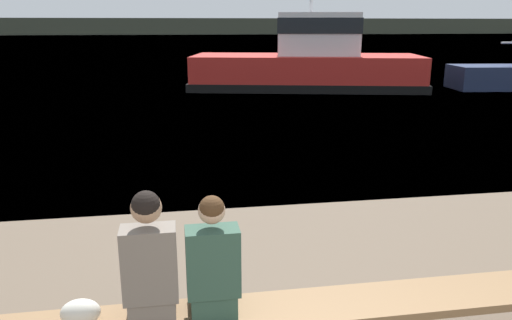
{
  "coord_description": "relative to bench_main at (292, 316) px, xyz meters",
  "views": [
    {
      "loc": [
        -0.93,
        -0.97,
        2.56
      ],
      "look_at": [
        0.12,
        5.34,
        0.82
      ],
      "focal_mm": 35.0,
      "sensor_mm": 36.0,
      "label": 1
    }
  ],
  "objects": [
    {
      "name": "tugboat_red",
      "position": [
        4.69,
        16.73,
        0.56
      ],
      "size": [
        9.87,
        5.55,
        6.07
      ],
      "rotation": [
        0.0,
        0.0,
        1.34
      ],
      "color": "red",
      "rests_on": "water_surface"
    },
    {
      "name": "person_right",
      "position": [
        -0.6,
        0.01,
        0.48
      ],
      "size": [
        0.39,
        0.42,
        0.94
      ],
      "color": "#2D4C3D",
      "rests_on": "bench_main"
    },
    {
      "name": "water_surface",
      "position": [
        0.1,
        123.41,
        -0.39
      ],
      "size": [
        240.0,
        240.0,
        0.0
      ],
      "primitive_type": "plane",
      "color": "#426B8E",
      "rests_on": "ground"
    },
    {
      "name": "shopping_bag",
      "position": [
        -1.56,
        0.02,
        0.18
      ],
      "size": [
        0.28,
        0.18,
        0.2
      ],
      "color": "beige",
      "rests_on": "bench_main"
    },
    {
      "name": "person_left",
      "position": [
        -1.05,
        0.01,
        0.52
      ],
      "size": [
        0.39,
        0.42,
        1.01
      ],
      "color": "#70665B",
      "rests_on": "bench_main"
    },
    {
      "name": "far_shoreline",
      "position": [
        0.1,
        134.55,
        1.65
      ],
      "size": [
        600.0,
        12.0,
        4.07
      ],
      "primitive_type": "cube",
      "color": "#424738",
      "rests_on": "ground"
    },
    {
      "name": "bench_main",
      "position": [
        0.0,
        0.0,
        0.0
      ],
      "size": [
        6.92,
        0.5,
        0.47
      ],
      "color": "brown",
      "rests_on": "ground"
    }
  ]
}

